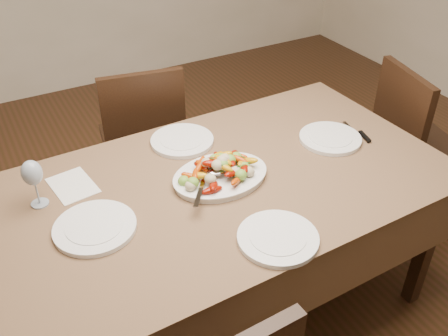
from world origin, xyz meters
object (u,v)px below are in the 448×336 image
serving_platter (220,177)px  plate_near (278,238)px  dining_table (224,249)px  chair_right (422,149)px  chair_far (142,139)px  plate_far (182,141)px  plate_right (330,138)px  wine_glass (34,182)px  plate_left (95,228)px

serving_platter → plate_near: size_ratio=1.36×
dining_table → chair_right: 1.27m
chair_far → chair_right: 1.54m
plate_far → plate_right: bearing=-27.4°
chair_right → chair_far: bearing=69.9°
serving_platter → chair_far: bearing=90.9°
chair_right → wine_glass: 1.99m
plate_left → plate_far: size_ratio=1.04×
dining_table → plate_right: 0.69m
dining_table → chair_right: size_ratio=1.94×
plate_left → dining_table: bearing=3.4°
plate_far → plate_left: bearing=-143.9°
chair_right → plate_right: bearing=105.2°
wine_glass → plate_left: bearing=-60.0°
plate_right → plate_near: (-0.57, -0.43, 0.00)m
dining_table → wine_glass: wine_glass is taller
chair_right → plate_near: chair_right is taller
chair_right → wine_glass: bearing=98.8°
chair_right → plate_near: bearing=122.6°
chair_right → plate_left: bearing=106.1°
wine_glass → chair_right: bearing=-4.3°
dining_table → chair_far: bearing=91.5°
plate_near → wine_glass: bearing=138.2°
plate_right → plate_near: 0.71m
plate_near → chair_right: bearing=19.5°
dining_table → plate_right: plate_right is taller
chair_far → serving_platter: (0.01, -0.89, 0.30)m
chair_right → plate_right: chair_right is taller
plate_far → wine_glass: 0.67m
plate_left → chair_far: bearing=61.4°
plate_left → plate_right: (1.10, 0.07, 0.00)m
dining_table → wine_glass: 0.85m
dining_table → chair_far: chair_far is taller
plate_near → wine_glass: wine_glass is taller
plate_right → plate_far: size_ratio=0.99×
wine_glass → dining_table: bearing=-17.1°
chair_far → plate_left: 1.11m
plate_left → wine_glass: bearing=120.0°
serving_platter → plate_far: 0.33m
dining_table → plate_right: (0.57, 0.04, 0.39)m
chair_right → plate_far: size_ratio=3.39×
chair_right → serving_platter: chair_right is taller
serving_platter → plate_left: size_ratio=1.31×
chair_far → chair_right: size_ratio=1.00×
dining_table → chair_far: size_ratio=1.94×
dining_table → plate_near: size_ratio=6.54×
dining_table → chair_right: (1.27, 0.06, 0.10)m
plate_right → serving_platter: bearing=-177.7°
plate_right → plate_far: same height
serving_platter → plate_right: bearing=2.3°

